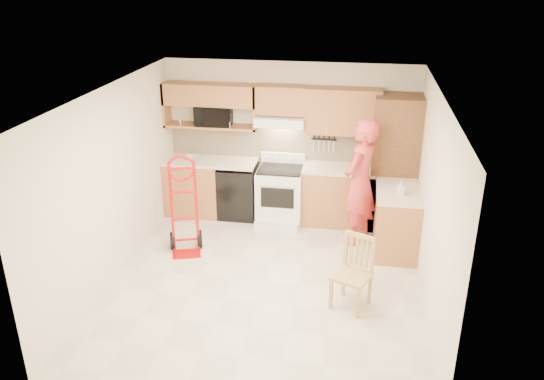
% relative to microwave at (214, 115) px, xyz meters
% --- Properties ---
extents(floor, '(4.00, 4.50, 0.02)m').
position_rel_microwave_xyz_m(floor, '(1.20, -2.08, -1.66)').
color(floor, beige).
rests_on(floor, ground).
extents(ceiling, '(4.00, 4.50, 0.02)m').
position_rel_microwave_xyz_m(ceiling, '(1.20, -2.08, 0.86)').
color(ceiling, white).
rests_on(ceiling, ground).
extents(wall_back, '(4.00, 0.02, 2.50)m').
position_rel_microwave_xyz_m(wall_back, '(1.20, 0.17, -0.40)').
color(wall_back, beige).
rests_on(wall_back, ground).
extents(wall_front, '(4.00, 0.02, 2.50)m').
position_rel_microwave_xyz_m(wall_front, '(1.20, -4.34, -0.40)').
color(wall_front, beige).
rests_on(wall_front, ground).
extents(wall_left, '(0.02, 4.50, 2.50)m').
position_rel_microwave_xyz_m(wall_left, '(-0.81, -2.08, -0.40)').
color(wall_left, beige).
rests_on(wall_left, ground).
extents(wall_right, '(0.02, 4.50, 2.50)m').
position_rel_microwave_xyz_m(wall_right, '(3.21, -2.08, -0.40)').
color(wall_right, beige).
rests_on(wall_right, ground).
extents(backsplash, '(3.92, 0.03, 0.55)m').
position_rel_microwave_xyz_m(backsplash, '(1.20, 0.15, -0.45)').
color(backsplash, beige).
rests_on(backsplash, wall_back).
extents(lower_cab_left, '(0.90, 0.60, 0.90)m').
position_rel_microwave_xyz_m(lower_cab_left, '(-0.35, -0.14, -1.20)').
color(lower_cab_left, '#A5643A').
rests_on(lower_cab_left, ground).
extents(dishwasher, '(0.60, 0.60, 0.85)m').
position_rel_microwave_xyz_m(dishwasher, '(0.40, -0.14, -1.22)').
color(dishwasher, black).
rests_on(dishwasher, ground).
extents(lower_cab_right, '(1.14, 0.60, 0.90)m').
position_rel_microwave_xyz_m(lower_cab_right, '(2.03, -0.14, -1.20)').
color(lower_cab_right, '#A5643A').
rests_on(lower_cab_right, ground).
extents(countertop_left, '(1.50, 0.63, 0.04)m').
position_rel_microwave_xyz_m(countertop_left, '(-0.05, -0.13, -0.73)').
color(countertop_left, beige).
rests_on(countertop_left, lower_cab_left).
extents(countertop_right, '(1.14, 0.63, 0.04)m').
position_rel_microwave_xyz_m(countertop_right, '(2.03, -0.13, -0.73)').
color(countertop_right, beige).
rests_on(countertop_right, lower_cab_right).
extents(cab_return_right, '(0.60, 1.00, 0.90)m').
position_rel_microwave_xyz_m(cab_return_right, '(2.90, -0.94, -1.20)').
color(cab_return_right, '#A5643A').
rests_on(cab_return_right, ground).
extents(countertop_return, '(0.63, 1.00, 0.04)m').
position_rel_microwave_xyz_m(countertop_return, '(2.90, -0.94, -0.73)').
color(countertop_return, beige).
rests_on(countertop_return, cab_return_right).
extents(pantry_tall, '(0.70, 0.60, 2.10)m').
position_rel_microwave_xyz_m(pantry_tall, '(2.85, -0.14, -0.60)').
color(pantry_tall, brown).
rests_on(pantry_tall, ground).
extents(upper_cab_left, '(1.50, 0.33, 0.34)m').
position_rel_microwave_xyz_m(upper_cab_left, '(-0.05, 0.00, 0.33)').
color(upper_cab_left, '#A5643A').
rests_on(upper_cab_left, wall_back).
extents(upper_shelf_mw, '(1.50, 0.33, 0.04)m').
position_rel_microwave_xyz_m(upper_shelf_mw, '(-0.05, 0.00, -0.18)').
color(upper_shelf_mw, '#A5643A').
rests_on(upper_shelf_mw, wall_back).
extents(upper_cab_center, '(0.76, 0.33, 0.44)m').
position_rel_microwave_xyz_m(upper_cab_center, '(1.08, 0.00, 0.29)').
color(upper_cab_center, '#A5643A').
rests_on(upper_cab_center, wall_back).
extents(upper_cab_right, '(1.14, 0.33, 0.70)m').
position_rel_microwave_xyz_m(upper_cab_right, '(2.03, 0.00, 0.15)').
color(upper_cab_right, '#A5643A').
rests_on(upper_cab_right, wall_back).
extents(range_hood, '(0.76, 0.46, 0.14)m').
position_rel_microwave_xyz_m(range_hood, '(1.08, -0.06, -0.02)').
color(range_hood, white).
rests_on(range_hood, wall_back).
extents(knife_strip, '(0.40, 0.05, 0.29)m').
position_rel_microwave_xyz_m(knife_strip, '(1.75, 0.12, -0.41)').
color(knife_strip, black).
rests_on(knife_strip, backsplash).
extents(microwave, '(0.60, 0.43, 0.32)m').
position_rel_microwave_xyz_m(microwave, '(0.00, 0.00, 0.00)').
color(microwave, black).
rests_on(microwave, upper_shelf_mw).
extents(range, '(0.72, 0.94, 1.06)m').
position_rel_microwave_xyz_m(range, '(1.11, -0.27, -1.12)').
color(range, white).
rests_on(range, ground).
extents(person, '(0.70, 0.82, 1.89)m').
position_rel_microwave_xyz_m(person, '(2.35, -0.74, -0.70)').
color(person, '#D23B3F').
rests_on(person, ground).
extents(hand_truck, '(0.65, 0.62, 1.33)m').
position_rel_microwave_xyz_m(hand_truck, '(-0.08, -1.47, -0.98)').
color(hand_truck, '#BE0A0B').
rests_on(hand_truck, ground).
extents(dining_chair, '(0.55, 0.57, 0.91)m').
position_rel_microwave_xyz_m(dining_chair, '(2.31, -2.46, -1.20)').
color(dining_chair, tan).
rests_on(dining_chair, ground).
extents(soap_bottle, '(0.10, 0.11, 0.21)m').
position_rel_microwave_xyz_m(soap_bottle, '(2.90, -1.09, -0.61)').
color(soap_bottle, white).
rests_on(soap_bottle, countertop_return).
extents(bowl, '(0.24, 0.24, 0.05)m').
position_rel_microwave_xyz_m(bowl, '(-0.38, -0.13, -0.69)').
color(bowl, white).
rests_on(bowl, countertop_left).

